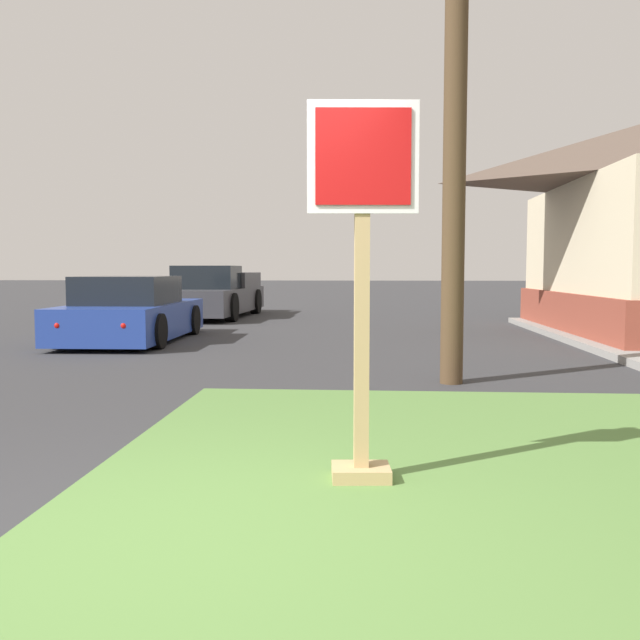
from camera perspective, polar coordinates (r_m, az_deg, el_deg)
ground_plane at (r=3.46m, az=-14.55°, el=-19.34°), size 160.00×160.00×0.00m
grass_corner_patch at (r=4.61m, az=15.66°, el=-12.74°), size 5.37×5.66×0.08m
stop_sign at (r=4.08m, az=3.58°, el=1.42°), size 0.66×0.31×2.30m
manhole_cover at (r=6.44m, az=-8.93°, el=-8.03°), size 0.70×0.70×0.02m
parked_sedan_blue at (r=13.38m, az=-15.75°, el=0.58°), size 2.03×4.29×1.25m
pickup_truck_charcoal at (r=19.53m, az=-9.04°, el=2.04°), size 2.15×5.53×1.48m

